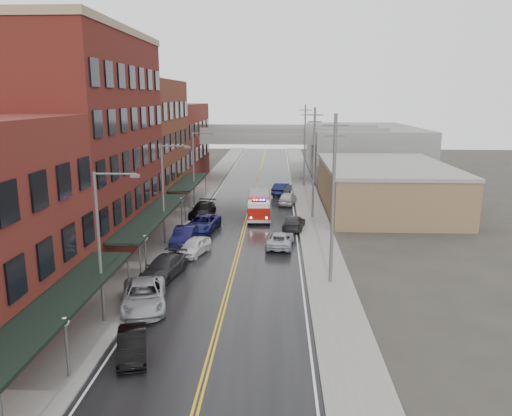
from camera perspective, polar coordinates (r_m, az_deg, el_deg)
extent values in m
plane|color=#2D2B26|center=(23.23, -6.83, -21.72)|extent=(220.00, 220.00, 0.00)
cube|color=black|center=(50.73, -1.32, -2.33)|extent=(11.00, 160.00, 0.02)
cube|color=slate|center=(51.72, -9.42, -2.14)|extent=(3.00, 160.00, 0.15)
cube|color=slate|center=(50.74, 6.94, -2.34)|extent=(3.00, 160.00, 0.15)
cube|color=gray|center=(51.41, -7.62, -2.17)|extent=(0.30, 160.00, 0.15)
cube|color=gray|center=(50.64, 5.07, -2.33)|extent=(0.30, 160.00, 0.15)
cube|color=#511815|center=(45.31, -19.18, 6.75)|extent=(9.00, 20.00, 18.00)
cube|color=#5B291B|center=(61.97, -13.13, 7.10)|extent=(9.00, 15.00, 15.00)
cube|color=maroon|center=(79.02, -9.66, 7.27)|extent=(9.00, 20.00, 12.00)
cube|color=olive|center=(61.14, 14.48, 2.23)|extent=(14.00, 22.00, 5.00)
cube|color=slate|center=(90.54, 11.98, 6.56)|extent=(18.00, 30.00, 8.00)
cube|color=black|center=(27.30, -21.54, -9.96)|extent=(2.60, 16.00, 0.18)
cylinder|color=slate|center=(34.06, -14.36, -7.67)|extent=(0.10, 0.10, 3.00)
cube|color=black|center=(44.46, -11.66, -0.76)|extent=(2.60, 18.00, 0.18)
cylinder|color=slate|center=(36.59, -13.09, -6.18)|extent=(0.10, 0.10, 3.00)
cylinder|color=slate|center=(52.73, -8.11, -0.21)|extent=(0.10, 0.10, 3.00)
cube|color=black|center=(61.23, -7.68, 3.01)|extent=(2.60, 13.00, 0.18)
cylinder|color=slate|center=(55.41, -7.58, 0.42)|extent=(0.10, 0.10, 3.00)
cylinder|color=slate|center=(67.23, -5.76, 2.61)|extent=(0.10, 0.10, 3.00)
cylinder|color=#59595B|center=(25.88, -20.78, -15.08)|extent=(0.14, 0.14, 2.80)
sphere|color=silver|center=(25.24, -21.05, -12.05)|extent=(0.44, 0.44, 0.44)
cylinder|color=#59595B|center=(38.09, -12.51, -5.55)|extent=(0.14, 0.14, 2.80)
sphere|color=silver|center=(37.66, -12.62, -3.38)|extent=(0.44, 0.44, 0.44)
cylinder|color=#59595B|center=(51.23, -8.49, -0.72)|extent=(0.14, 0.14, 2.80)
sphere|color=silver|center=(50.91, -8.54, 0.92)|extent=(0.44, 0.44, 0.44)
cylinder|color=#59595B|center=(30.03, -17.47, -4.58)|extent=(0.18, 0.18, 9.00)
cylinder|color=#59595B|center=(28.69, -15.79, 3.77)|extent=(2.40, 0.12, 0.12)
cube|color=#59595B|center=(28.37, -13.66, 3.59)|extent=(0.50, 0.22, 0.18)
cylinder|color=#59595B|center=(44.93, -10.57, 1.38)|extent=(0.18, 0.18, 9.00)
cylinder|color=#59595B|center=(44.04, -9.27, 7.00)|extent=(2.40, 0.12, 0.12)
cube|color=#59595B|center=(43.84, -7.85, 6.89)|extent=(0.50, 0.22, 0.18)
cylinder|color=#59595B|center=(60.40, -7.15, 4.33)|extent=(0.18, 0.18, 9.00)
cylinder|color=#59595B|center=(59.74, -6.12, 8.51)|extent=(2.40, 0.12, 0.12)
cube|color=#59595B|center=(59.59, -5.06, 8.43)|extent=(0.50, 0.22, 0.18)
cylinder|color=#59595B|center=(34.83, 8.79, 0.74)|extent=(0.24, 0.24, 12.00)
cube|color=#59595B|center=(34.16, 9.09, 9.30)|extent=(1.80, 0.12, 0.12)
cube|color=#59595B|center=(34.20, 9.05, 8.13)|extent=(1.40, 0.12, 0.12)
cylinder|color=#59595B|center=(54.49, 6.62, 5.05)|extent=(0.24, 0.24, 12.00)
cube|color=#59595B|center=(54.06, 6.76, 10.52)|extent=(1.80, 0.12, 0.12)
cube|color=#59595B|center=(54.09, 6.74, 9.78)|extent=(1.40, 0.12, 0.12)
cylinder|color=#59595B|center=(74.33, 5.59, 7.07)|extent=(0.24, 0.24, 12.00)
cube|color=#59595B|center=(74.02, 5.68, 11.08)|extent=(1.80, 0.12, 0.12)
cube|color=#59595B|center=(74.04, 5.67, 10.53)|extent=(1.40, 0.12, 0.12)
cube|color=slate|center=(81.22, 0.23, 8.12)|extent=(40.00, 10.00, 1.50)
cube|color=slate|center=(82.79, -7.44, 5.49)|extent=(1.60, 8.00, 6.00)
cube|color=slate|center=(81.87, 7.97, 5.40)|extent=(1.60, 8.00, 6.00)
cube|color=#9D1007|center=(55.97, 0.35, 0.61)|extent=(2.52, 5.24, 1.97)
cube|color=#9D1007|center=(52.46, 0.32, -0.52)|extent=(2.43, 2.52, 1.41)
cube|color=silver|center=(52.25, 0.32, 0.48)|extent=(2.30, 2.33, 0.47)
cube|color=black|center=(52.58, 0.32, -0.17)|extent=(2.42, 1.58, 0.75)
cube|color=slate|center=(55.75, 0.35, 1.74)|extent=(2.27, 4.86, 0.28)
cube|color=black|center=(52.19, 0.32, 0.82)|extent=(1.51, 0.31, 0.13)
sphere|color=#FF0C0C|center=(52.18, -0.24, 0.90)|extent=(0.19, 0.19, 0.19)
sphere|color=#1933FF|center=(52.17, 0.89, 0.90)|extent=(0.19, 0.19, 0.19)
cylinder|color=black|center=(52.55, -0.81, -1.29)|extent=(0.95, 0.36, 0.94)
cylinder|color=black|center=(52.53, 1.45, -1.29)|extent=(0.95, 0.36, 0.94)
cylinder|color=black|center=(55.74, -0.71, -0.48)|extent=(0.95, 0.36, 0.94)
cylinder|color=black|center=(55.73, 1.41, -0.48)|extent=(0.95, 0.36, 0.94)
cylinder|color=black|center=(58.03, -0.66, 0.05)|extent=(0.95, 0.36, 0.94)
cylinder|color=black|center=(58.02, 1.38, 0.04)|extent=(0.95, 0.36, 0.94)
imported|color=black|center=(27.17, -13.96, -14.94)|extent=(2.45, 4.32, 1.35)
imported|color=#999AA0|center=(32.68, -12.71, -9.76)|extent=(3.95, 6.28, 1.62)
imported|color=#242427|center=(37.68, -10.51, -6.69)|extent=(3.07, 5.54, 1.52)
imported|color=silver|center=(42.55, -7.09, -4.37)|extent=(2.79, 4.56, 1.45)
imported|color=black|center=(45.27, -8.20, -3.24)|extent=(1.86, 5.03, 1.65)
imported|color=#161652|center=(49.82, -6.10, -1.76)|extent=(3.35, 5.96, 1.57)
imported|color=black|center=(55.73, -6.12, -0.21)|extent=(2.72, 5.67, 1.59)
imported|color=#A8AAB0|center=(44.46, 2.76, -3.61)|extent=(2.65, 5.02, 1.34)
imported|color=#262628|center=(50.27, 4.36, -1.69)|extent=(2.65, 5.06, 1.40)
imported|color=#B4B4B4|center=(61.94, 3.63, 1.12)|extent=(2.61, 4.84, 1.56)
imported|color=#0E1233|center=(68.20, 2.98, 2.22)|extent=(2.91, 5.24, 1.64)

